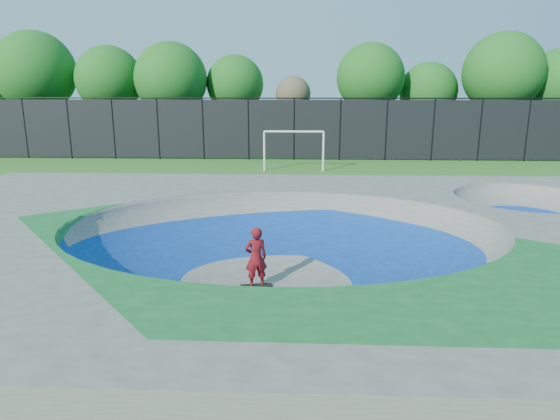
% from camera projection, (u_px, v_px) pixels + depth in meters
% --- Properties ---
extents(ground, '(120.00, 120.00, 0.00)m').
position_uv_depth(ground, '(283.00, 280.00, 12.78)').
color(ground, '#2B621B').
rests_on(ground, ground).
extents(skate_deck, '(22.00, 14.00, 1.50)m').
position_uv_depth(skate_deck, '(283.00, 253.00, 12.59)').
color(skate_deck, gray).
rests_on(skate_deck, ground).
extents(skater, '(0.65, 0.53, 1.54)m').
position_uv_depth(skater, '(256.00, 258.00, 12.17)').
color(skater, red).
rests_on(skater, ground).
extents(skateboard, '(0.81, 0.36, 0.05)m').
position_uv_depth(skateboard, '(256.00, 286.00, 12.35)').
color(skateboard, black).
rests_on(skateboard, ground).
extents(soccer_goal, '(3.51, 0.12, 2.32)m').
position_uv_depth(soccer_goal, '(294.00, 143.00, 28.49)').
color(soccer_goal, silver).
rests_on(soccer_goal, ground).
extents(fence, '(48.09, 0.09, 4.04)m').
position_uv_depth(fence, '(294.00, 128.00, 32.60)').
color(fence, black).
rests_on(fence, ground).
extents(treeline, '(51.93, 7.43, 8.79)m').
position_uv_depth(treeline, '(282.00, 79.00, 36.59)').
color(treeline, '#4B3625').
rests_on(treeline, ground).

